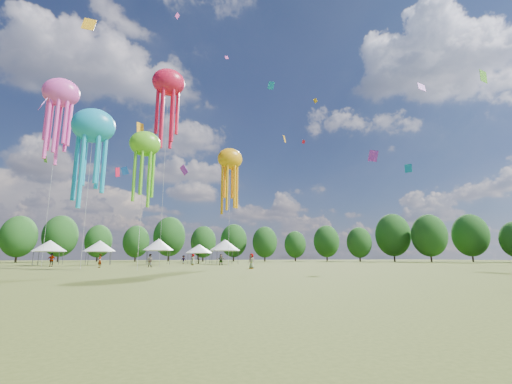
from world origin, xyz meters
name	(u,v)px	position (x,y,z in m)	size (l,w,h in m)	color
ground	(368,299)	(0.00, 0.00, 0.00)	(300.00, 300.00, 0.00)	#384416
spectator_near	(150,261)	(-4.09, 35.86, 0.80)	(0.77, 0.60, 1.59)	gray
spectators_far	(184,260)	(1.45, 45.26, 0.83)	(24.09, 30.23, 1.74)	gray
festival_tents	(157,246)	(-2.12, 53.24, 3.10)	(33.02, 10.89, 4.36)	#47474C
show_kites	(124,125)	(-8.19, 35.04, 17.40)	(25.81, 17.69, 26.96)	#179AC6
small_kites	(184,79)	(-0.08, 42.96, 29.40)	(78.59, 53.54, 44.19)	#179AC6
treeline	(145,230)	(-3.87, 62.51, 6.54)	(201.57, 95.24, 13.43)	#38281C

